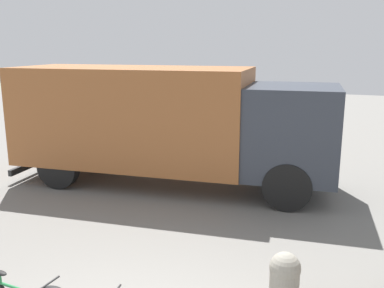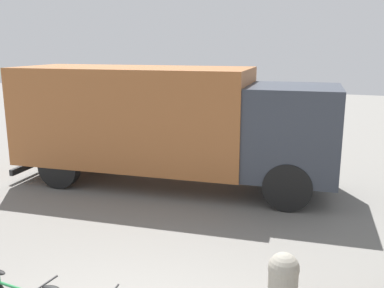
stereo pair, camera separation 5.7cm
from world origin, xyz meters
TOP-DOWN VIEW (x-y plane):
  - delivery_truck at (-2.10, 6.12)m, footprint 8.27×3.12m
  - bollard_near_bench at (1.62, 1.84)m, footprint 0.43×0.43m

SIDE VIEW (x-z plane):
  - bollard_near_bench at x=1.62m, z-range 0.02..0.80m
  - delivery_truck at x=-2.10m, z-range 0.19..3.18m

